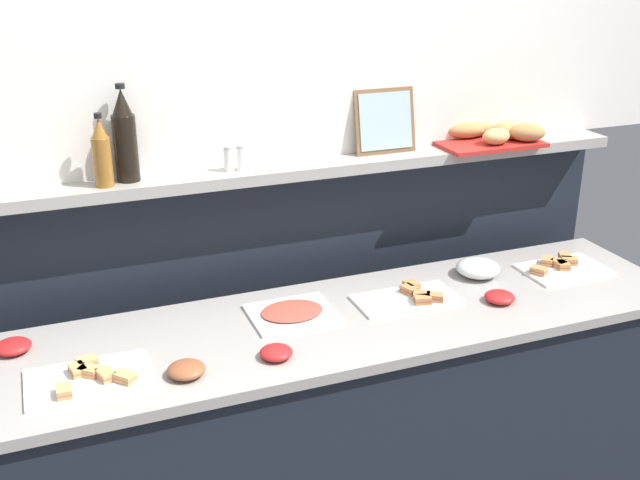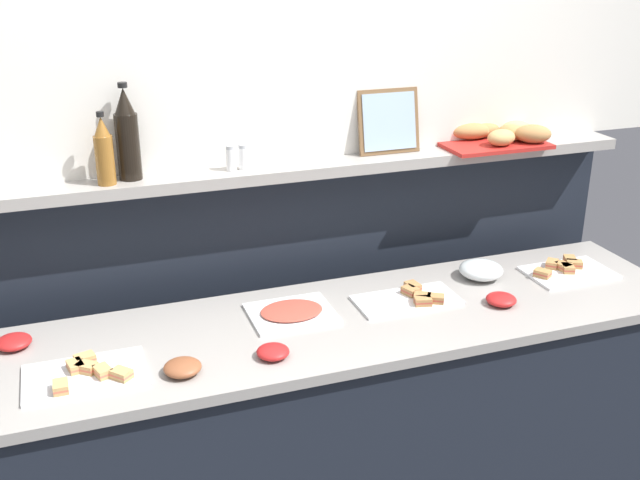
% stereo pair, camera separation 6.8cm
% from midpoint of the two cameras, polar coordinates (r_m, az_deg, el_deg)
% --- Properties ---
extents(ground_plane, '(12.00, 12.00, 0.00)m').
position_cam_midpoint_polar(ground_plane, '(3.42, -2.97, -15.13)').
color(ground_plane, '#38383D').
extents(buffet_counter, '(2.58, 0.60, 0.90)m').
position_cam_midpoint_polar(buffet_counter, '(2.70, 0.63, -14.68)').
color(buffet_counter, black).
rests_on(buffet_counter, ground_plane).
extents(back_ledge_unit, '(2.72, 0.22, 1.32)m').
position_cam_midpoint_polar(back_ledge_unit, '(2.96, -2.53, -5.74)').
color(back_ledge_unit, black).
rests_on(back_ledge_unit, ground_plane).
extents(sandwich_platter_front, '(0.31, 0.21, 0.04)m').
position_cam_midpoint_polar(sandwich_platter_front, '(2.96, 18.65, -2.18)').
color(sandwich_platter_front, white).
rests_on(sandwich_platter_front, buffet_counter).
extents(sandwich_platter_rear, '(0.35, 0.18, 0.04)m').
position_cam_midpoint_polar(sandwich_platter_rear, '(2.62, 7.60, -4.38)').
color(sandwich_platter_rear, white).
rests_on(sandwich_platter_rear, buffet_counter).
extents(sandwich_platter_side, '(0.34, 0.22, 0.04)m').
position_cam_midpoint_polar(sandwich_platter_side, '(2.26, -16.31, -9.63)').
color(sandwich_platter_side, silver).
rests_on(sandwich_platter_side, buffet_counter).
extents(cold_cuts_platter, '(0.28, 0.23, 0.02)m').
position_cam_midpoint_polar(cold_cuts_platter, '(2.50, -1.37, -5.46)').
color(cold_cuts_platter, white).
rests_on(cold_cuts_platter, buffet_counter).
extents(glass_bowl_medium, '(0.16, 0.16, 0.06)m').
position_cam_midpoint_polar(glass_bowl_medium, '(2.83, 12.68, -2.26)').
color(glass_bowl_medium, silver).
rests_on(glass_bowl_medium, buffet_counter).
extents(condiment_bowl_cream, '(0.11, 0.11, 0.04)m').
position_cam_midpoint_polar(condiment_bowl_cream, '(2.48, -21.29, -7.15)').
color(condiment_bowl_cream, red).
rests_on(condiment_bowl_cream, buffet_counter).
extents(condiment_bowl_dark, '(0.11, 0.11, 0.04)m').
position_cam_midpoint_polar(condiment_bowl_dark, '(2.21, -9.41, -9.43)').
color(condiment_bowl_dark, brown).
rests_on(condiment_bowl_dark, buffet_counter).
extents(condiment_bowl_teal, '(0.10, 0.10, 0.03)m').
position_cam_midpoint_polar(condiment_bowl_teal, '(2.26, -2.69, -8.39)').
color(condiment_bowl_teal, red).
rests_on(condiment_bowl_teal, buffet_counter).
extents(condiment_bowl_red, '(0.10, 0.10, 0.04)m').
position_cam_midpoint_polar(condiment_bowl_red, '(2.65, 14.18, -4.35)').
color(condiment_bowl_red, red).
rests_on(condiment_bowl_red, buffet_counter).
extents(wine_bottle_dark, '(0.08, 0.08, 0.32)m').
position_cam_midpoint_polar(wine_bottle_dark, '(2.54, -13.54, 7.57)').
color(wine_bottle_dark, black).
rests_on(wine_bottle_dark, back_ledge_unit).
extents(vinegar_bottle_amber, '(0.06, 0.06, 0.24)m').
position_cam_midpoint_polar(vinegar_bottle_amber, '(2.51, -15.17, 6.36)').
color(vinegar_bottle_amber, '#8E5B23').
rests_on(vinegar_bottle_amber, back_ledge_unit).
extents(salt_shaker, '(0.03, 0.03, 0.09)m').
position_cam_midpoint_polar(salt_shaker, '(2.60, -5.96, 6.13)').
color(salt_shaker, white).
rests_on(salt_shaker, back_ledge_unit).
extents(pepper_shaker, '(0.03, 0.03, 0.09)m').
position_cam_midpoint_polar(pepper_shaker, '(2.61, -5.02, 6.22)').
color(pepper_shaker, white).
rests_on(pepper_shaker, back_ledge_unit).
extents(bread_basket, '(0.42, 0.30, 0.08)m').
position_cam_midpoint_polar(bread_basket, '(3.02, 13.76, 7.71)').
color(bread_basket, '#B2231E').
rests_on(bread_basket, back_ledge_unit).
extents(framed_picture, '(0.24, 0.06, 0.23)m').
position_cam_midpoint_polar(framed_picture, '(2.81, 5.89, 8.85)').
color(framed_picture, brown).
rests_on(framed_picture, back_ledge_unit).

